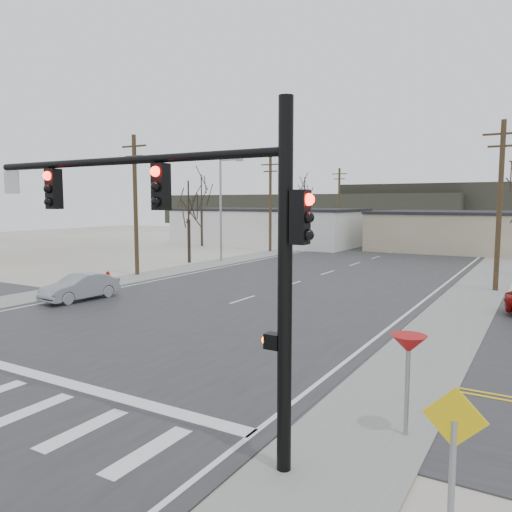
{
  "coord_description": "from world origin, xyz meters",
  "views": [
    {
      "loc": [
        14.03,
        -14.48,
        5.27
      ],
      "look_at": [
        1.51,
        6.84,
        2.6
      ],
      "focal_mm": 35.0,
      "sensor_mm": 36.0,
      "label": 1
    }
  ],
  "objects": [
    {
      "name": "main_road",
      "position": [
        0.0,
        15.0,
        0.02
      ],
      "size": [
        18.0,
        110.0,
        0.05
      ],
      "primitive_type": "cube",
      "color": "#27272A",
      "rests_on": "ground"
    },
    {
      "name": "upole_right_a",
      "position": [
        11.5,
        18.0,
        5.22
      ],
      "size": [
        2.2,
        0.3,
        10.0
      ],
      "color": "#4C3A23",
      "rests_on": "ground"
    },
    {
      "name": "cross_road",
      "position": [
        0.0,
        0.0,
        0.02
      ],
      "size": [
        90.0,
        10.0,
        0.04
      ],
      "primitive_type": "cube",
      "color": "#27272A",
      "rests_on": "ground"
    },
    {
      "name": "yield_sign",
      "position": [
        11.5,
        -3.5,
        2.07
      ],
      "size": [
        0.8,
        0.8,
        2.35
      ],
      "color": "gray",
      "rests_on": "ground"
    },
    {
      "name": "building_right_far",
      "position": [
        10.0,
        44.0,
        2.15
      ],
      "size": [
        26.3,
        14.3,
        4.3
      ],
      "color": "#B4AB8A",
      "rests_on": "ground"
    },
    {
      "name": "sidewalk_right",
      "position": [
        10.6,
        20.0,
        0.03
      ],
      "size": [
        3.0,
        90.0,
        0.06
      ],
      "primitive_type": "cube",
      "color": "gray",
      "rests_on": "ground"
    },
    {
      "name": "traffic_signal_mast",
      "position": [
        7.89,
        -6.2,
        4.67
      ],
      "size": [
        8.95,
        0.43,
        7.2
      ],
      "color": "black",
      "rests_on": "ground"
    },
    {
      "name": "streetlight_main",
      "position": [
        -10.8,
        22.0,
        5.09
      ],
      "size": [
        2.4,
        0.25,
        9.0
      ],
      "color": "gray",
      "rests_on": "ground"
    },
    {
      "name": "tree_left_mid",
      "position": [
        -22.0,
        34.0,
        6.28
      ],
      "size": [
        3.96,
        3.96,
        8.82
      ],
      "color": "#2D241C",
      "rests_on": "ground"
    },
    {
      "name": "sedan_crossing",
      "position": [
        -7.5,
        3.53,
        0.75
      ],
      "size": [
        1.8,
        4.36,
        1.41
      ],
      "primitive_type": "imported",
      "rotation": [
        0.0,
        0.0,
        -0.07
      ],
      "color": "gray",
      "rests_on": "main_road"
    },
    {
      "name": "building_left_far",
      "position": [
        -16.0,
        40.0,
        2.26
      ],
      "size": [
        22.3,
        12.3,
        4.5
      ],
      "color": "silver",
      "rests_on": "ground"
    },
    {
      "name": "fire_hydrant",
      "position": [
        -10.2,
        8.0,
        0.45
      ],
      "size": [
        0.24,
        0.24,
        0.87
      ],
      "color": "#A50C0C",
      "rests_on": "ground"
    },
    {
      "name": "sidewalk_left",
      "position": [
        -10.6,
        20.0,
        0.03
      ],
      "size": [
        3.0,
        90.0,
        0.06
      ],
      "primitive_type": "cube",
      "color": "gray",
      "rests_on": "ground"
    },
    {
      "name": "upole_left_c",
      "position": [
        -11.5,
        32.0,
        5.22
      ],
      "size": [
        2.2,
        0.3,
        10.0
      ],
      "color": "#4C3A23",
      "rests_on": "ground"
    },
    {
      "name": "tree_left_far",
      "position": [
        -14.0,
        46.0,
        6.28
      ],
      "size": [
        3.96,
        3.96,
        8.82
      ],
      "color": "#2D241C",
      "rests_on": "ground"
    },
    {
      "name": "hill_left",
      "position": [
        -35.0,
        92.0,
        3.5
      ],
      "size": [
        70.0,
        18.0,
        7.0
      ],
      "primitive_type": "cube",
      "color": "#333026",
      "rests_on": "ground"
    },
    {
      "name": "upole_left_d",
      "position": [
        -11.5,
        52.0,
        5.22
      ],
      "size": [
        2.2,
        0.3,
        10.0
      ],
      "color": "#4C3A23",
      "rests_on": "ground"
    },
    {
      "name": "ground",
      "position": [
        0.0,
        0.0,
        0.0
      ],
      "size": [
        140.0,
        140.0,
        0.0
      ],
      "primitive_type": "plane",
      "color": "silver",
      "rests_on": "ground"
    },
    {
      "name": "tree_left_near",
      "position": [
        -13.0,
        20.0,
        5.23
      ],
      "size": [
        3.3,
        3.3,
        7.35
      ],
      "color": "#2D241C",
      "rests_on": "ground"
    },
    {
      "name": "car_far_a",
      "position": [
        1.79,
        41.7,
        0.78
      ],
      "size": [
        3.46,
        5.46,
        1.47
      ],
      "primitive_type": "imported",
      "rotation": [
        0.0,
        0.0,
        3.44
      ],
      "color": "black",
      "rests_on": "main_road"
    },
    {
      "name": "car_far_b",
      "position": [
        -0.95,
        58.07,
        0.82
      ],
      "size": [
        2.0,
        4.6,
        1.55
      ],
      "primitive_type": "imported",
      "rotation": [
        0.0,
        0.0,
        0.04
      ],
      "color": "black",
      "rests_on": "main_road"
    },
    {
      "name": "diamond_sign",
      "position": [
        13.0,
        -7.0,
        1.6
      ],
      "size": [
        0.92,
        0.1,
        2.61
      ],
      "color": "gray",
      "rests_on": "ground"
    },
    {
      "name": "upole_left_b",
      "position": [
        -11.5,
        12.0,
        5.22
      ],
      "size": [
        2.2,
        0.3,
        10.0
      ],
      "color": "#4C3A23",
      "rests_on": "ground"
    }
  ]
}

